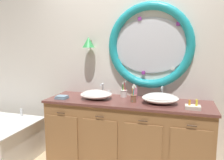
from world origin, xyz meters
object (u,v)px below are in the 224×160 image
at_px(toiletry_basket, 193,107).
at_px(sink_basin_left, 96,94).
at_px(soap_dispenser, 135,93).
at_px(folded_hand_towel, 62,97).
at_px(toothbrush_holder_right, 134,97).
at_px(sink_basin_right, 160,98).
at_px(toothbrush_holder_left, 124,93).

bearing_deg(toiletry_basket, sink_basin_left, 173.18).
distance_m(soap_dispenser, toiletry_basket, 0.77).
bearing_deg(folded_hand_towel, toothbrush_holder_right, 6.34).
xyz_separation_m(sink_basin_right, toothbrush_holder_right, (-0.31, -0.02, -0.01)).
xyz_separation_m(sink_basin_right, toiletry_basket, (0.36, -0.14, -0.04)).
distance_m(toothbrush_holder_right, soap_dispenser, 0.21).
height_order(sink_basin_right, folded_hand_towel, sink_basin_right).
xyz_separation_m(sink_basin_left, soap_dispenser, (0.46, 0.19, 0.02)).
xyz_separation_m(sink_basin_left, toothbrush_holder_left, (0.31, 0.21, -0.00)).
distance_m(sink_basin_left, toiletry_basket, 1.17).
relative_size(sink_basin_right, folded_hand_towel, 2.93).
xyz_separation_m(toothbrush_holder_left, toothbrush_holder_right, (0.18, -0.23, 0.00)).
relative_size(folded_hand_towel, toiletry_basket, 0.92).
distance_m(sink_basin_right, folded_hand_towel, 1.24).
bearing_deg(toothbrush_holder_left, toothbrush_holder_right, -52.28).
xyz_separation_m(toothbrush_holder_left, soap_dispenser, (0.16, -0.02, 0.02)).
bearing_deg(sink_basin_right, toiletry_basket, -21.19).
bearing_deg(toothbrush_holder_right, soap_dispenser, 96.81).
bearing_deg(sink_basin_left, toiletry_basket, -6.82).
distance_m(sink_basin_left, toothbrush_holder_right, 0.49).
bearing_deg(toothbrush_holder_left, soap_dispenser, -8.91).
height_order(sink_basin_left, folded_hand_towel, sink_basin_left).
height_order(sink_basin_right, toothbrush_holder_left, toothbrush_holder_left).
bearing_deg(folded_hand_towel, toiletry_basket, -0.56).
bearing_deg(toiletry_basket, sink_basin_right, 158.81).
bearing_deg(soap_dispenser, sink_basin_left, -158.10).
distance_m(toothbrush_holder_left, toothbrush_holder_right, 0.29).
height_order(toothbrush_holder_left, toothbrush_holder_right, toothbrush_holder_right).
relative_size(toothbrush_holder_left, toothbrush_holder_right, 0.98).
bearing_deg(soap_dispenser, toiletry_basket, -25.03).
relative_size(sink_basin_left, soap_dispenser, 2.39).
distance_m(toothbrush_holder_right, folded_hand_towel, 0.92).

